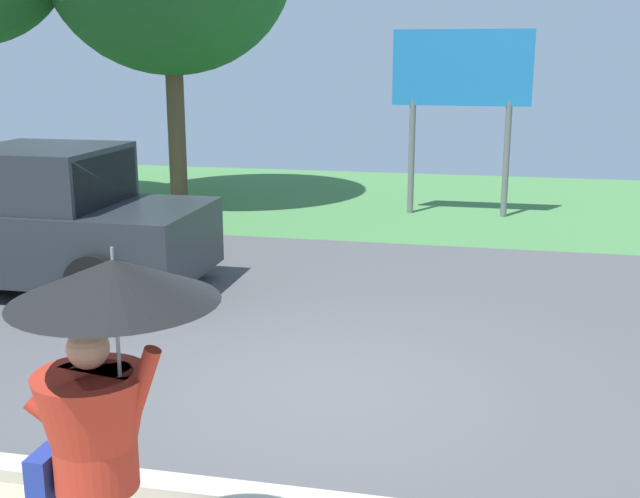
{
  "coord_description": "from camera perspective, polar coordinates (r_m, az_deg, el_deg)",
  "views": [
    {
      "loc": [
        1.38,
        -6.73,
        3.05
      ],
      "look_at": [
        -0.29,
        1.0,
        1.1
      ],
      "focal_mm": 44.47,
      "sensor_mm": 36.0,
      "label": 1
    }
  ],
  "objects": [
    {
      "name": "ground_plane",
      "position": [
        10.25,
        3.91,
        -3.78
      ],
      "size": [
        40.0,
        22.0,
        0.2
      ],
      "color": "#4C4C4F"
    },
    {
      "name": "pickup_truck",
      "position": [
        11.37,
        -21.05,
        1.86
      ],
      "size": [
        5.2,
        2.28,
        1.88
      ],
      "rotation": [
        0.0,
        0.0,
        -0.01
      ],
      "color": "#23282D",
      "rests_on": "ground_plane"
    },
    {
      "name": "monk_pedestrian",
      "position": [
        4.4,
        -15.44,
        -12.59
      ],
      "size": [
        1.1,
        1.06,
        2.13
      ],
      "rotation": [
        0.0,
        0.0,
        0.17
      ],
      "color": "#B22D1E",
      "rests_on": "ground_plane"
    },
    {
      "name": "roadside_billboard",
      "position": [
        15.43,
        10.15,
        11.78
      ],
      "size": [
        2.6,
        0.12,
        3.5
      ],
      "color": "slate",
      "rests_on": "ground_plane"
    }
  ]
}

